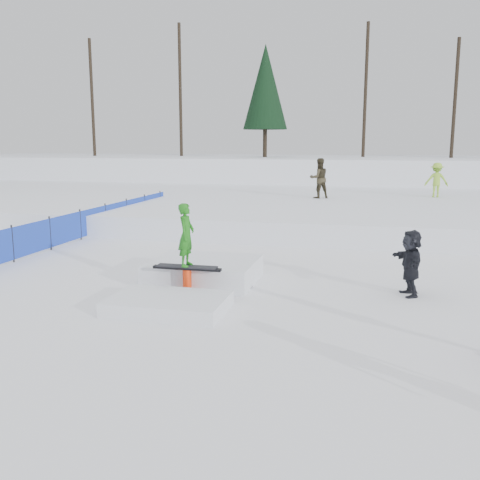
% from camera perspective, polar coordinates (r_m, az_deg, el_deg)
% --- Properties ---
extents(ground, '(120.00, 120.00, 0.00)m').
position_cam_1_polar(ground, '(11.57, -4.76, -7.00)').
color(ground, white).
extents(snow_berm, '(60.00, 14.00, 2.40)m').
position_cam_1_polar(snow_berm, '(40.69, 8.64, 7.07)').
color(snow_berm, white).
rests_on(snow_berm, ground).
extents(snow_midrise, '(50.00, 18.00, 0.80)m').
position_cam_1_polar(snow_midrise, '(26.88, 5.97, 3.79)').
color(snow_midrise, white).
rests_on(snow_midrise, ground).
extents(safety_fence, '(0.05, 16.00, 1.10)m').
position_cam_1_polar(safety_fence, '(20.00, -16.65, 1.59)').
color(safety_fence, '#1B3AB2').
rests_on(safety_fence, ground).
extents(treeline, '(40.24, 4.22, 10.50)m').
position_cam_1_polar(treeline, '(39.05, 18.08, 15.73)').
color(treeline, black).
rests_on(treeline, snow_berm).
extents(walker_olive, '(1.15, 1.06, 1.91)m').
position_cam_1_polar(walker_olive, '(26.14, 8.43, 6.53)').
color(walker_olive, '#342D1D').
rests_on(walker_olive, snow_midrise).
extents(walker_ygreen, '(1.12, 0.68, 1.68)m').
position_cam_1_polar(walker_ygreen, '(28.05, 20.23, 6.03)').
color(walker_ygreen, '#97D038').
rests_on(walker_ygreen, snow_midrise).
extents(spectator_dark, '(0.80, 1.48, 1.52)m').
position_cam_1_polar(spectator_dark, '(12.71, 17.73, -2.34)').
color(spectator_dark, black).
rests_on(spectator_dark, ground).
extents(jib_rail_feature, '(2.60, 4.40, 2.11)m').
position_cam_1_polar(jib_rail_feature, '(12.82, -4.81, -3.87)').
color(jib_rail_feature, white).
rests_on(jib_rail_feature, ground).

